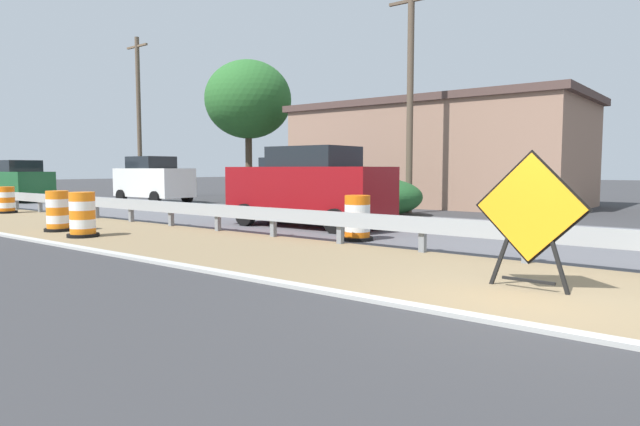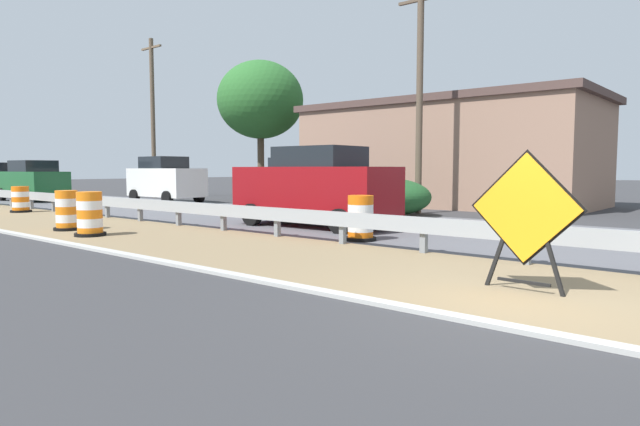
% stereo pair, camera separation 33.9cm
% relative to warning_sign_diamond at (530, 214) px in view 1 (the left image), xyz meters
% --- Properties ---
extents(ground_plane, '(160.00, 160.00, 0.00)m').
position_rel_warning_sign_diamond_xyz_m(ground_plane, '(-0.58, -0.33, -1.04)').
color(ground_plane, '#333335').
extents(median_dirt_strip, '(4.04, 120.00, 0.01)m').
position_rel_warning_sign_diamond_xyz_m(median_dirt_strip, '(0.23, -0.33, -1.04)').
color(median_dirt_strip, '#7F6B4C').
rests_on(median_dirt_strip, ground).
extents(far_lane_asphalt, '(7.33, 120.00, 0.00)m').
position_rel_warning_sign_diamond_xyz_m(far_lane_asphalt, '(5.92, -0.33, -1.04)').
color(far_lane_asphalt, '#56565B').
rests_on(far_lane_asphalt, ground).
extents(curb_near_edge, '(0.20, 120.00, 0.11)m').
position_rel_warning_sign_diamond_xyz_m(curb_near_edge, '(-1.88, -0.33, -1.04)').
color(curb_near_edge, '#ADADA8').
rests_on(curb_near_edge, ground).
extents(guardrail_median, '(0.18, 46.02, 0.71)m').
position_rel_warning_sign_diamond_xyz_m(guardrail_median, '(2.02, 2.68, -0.52)').
color(guardrail_median, '#999EA3').
rests_on(guardrail_median, ground).
extents(warning_sign_diamond, '(0.11, 1.55, 1.91)m').
position_rel_warning_sign_diamond_xyz_m(warning_sign_diamond, '(0.00, 0.00, 0.00)').
color(warning_sign_diamond, black).
rests_on(warning_sign_diamond, ground).
extents(traffic_barrel_nearest, '(0.73, 0.73, 1.04)m').
position_rel_warning_sign_diamond_xyz_m(traffic_barrel_nearest, '(2.79, 4.71, -0.57)').
color(traffic_barrel_nearest, orange).
rests_on(traffic_barrel_nearest, ground).
extents(traffic_barrel_close, '(0.74, 0.74, 1.08)m').
position_rel_warning_sign_diamond_xyz_m(traffic_barrel_close, '(-0.78, 10.28, -0.55)').
color(traffic_barrel_close, orange).
rests_on(traffic_barrel_close, ground).
extents(traffic_barrel_mid, '(0.70, 0.70, 1.06)m').
position_rel_warning_sign_diamond_xyz_m(traffic_barrel_mid, '(-0.55, 11.96, -0.56)').
color(traffic_barrel_mid, orange).
rests_on(traffic_barrel_mid, ground).
extents(traffic_barrel_far, '(0.74, 0.74, 0.98)m').
position_rel_warning_sign_diamond_xyz_m(traffic_barrel_far, '(1.11, 19.26, -0.60)').
color(traffic_barrel_far, orange).
rests_on(traffic_barrel_far, ground).
extents(car_lead_near_lane, '(2.15, 4.83, 2.25)m').
position_rel_warning_sign_diamond_xyz_m(car_lead_near_lane, '(4.38, 7.44, 0.09)').
color(car_lead_near_lane, maroon).
rests_on(car_lead_near_lane, ground).
extents(car_trailing_near_lane, '(2.00, 4.17, 2.21)m').
position_rel_warning_sign_diamond_xyz_m(car_trailing_near_lane, '(7.92, 19.88, 0.06)').
color(car_trailing_near_lane, silver).
rests_on(car_trailing_near_lane, ground).
extents(car_trailing_far_lane, '(2.15, 4.44, 2.05)m').
position_rel_warning_sign_diamond_xyz_m(car_trailing_far_lane, '(4.51, 26.46, -0.02)').
color(car_trailing_far_lane, '#195128').
rests_on(car_trailing_far_lane, ground).
extents(car_distant_a, '(2.06, 4.75, 2.06)m').
position_rel_warning_sign_diamond_xyz_m(car_distant_a, '(8.22, 11.16, -0.01)').
color(car_distant_a, navy).
rests_on(car_distant_a, ground).
extents(roadside_shop_near, '(6.74, 12.96, 4.63)m').
position_rel_warning_sign_diamond_xyz_m(roadside_shop_near, '(15.55, 9.00, 1.29)').
color(roadside_shop_near, '#93705B').
rests_on(roadside_shop_near, ground).
extents(utility_pole_near, '(0.24, 1.80, 8.15)m').
position_rel_warning_sign_diamond_xyz_m(utility_pole_near, '(10.30, 7.53, 3.19)').
color(utility_pole_near, brown).
rests_on(utility_pole_near, ground).
extents(utility_pole_mid, '(0.24, 1.80, 8.85)m').
position_rel_warning_sign_diamond_xyz_m(utility_pole_mid, '(10.34, 24.54, 3.55)').
color(utility_pole_mid, brown).
rests_on(utility_pole_mid, ground).
extents(bush_roadside, '(3.01, 3.01, 1.32)m').
position_rel_warning_sign_diamond_xyz_m(bush_roadside, '(8.65, 7.79, -0.38)').
color(bush_roadside, '#1E4C23').
rests_on(bush_roadside, ground).
extents(tree_roadside, '(4.60, 4.60, 7.39)m').
position_rel_warning_sign_diamond_xyz_m(tree_roadside, '(13.27, 18.90, 4.26)').
color(tree_roadside, '#4C3D2D').
rests_on(tree_roadside, ground).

